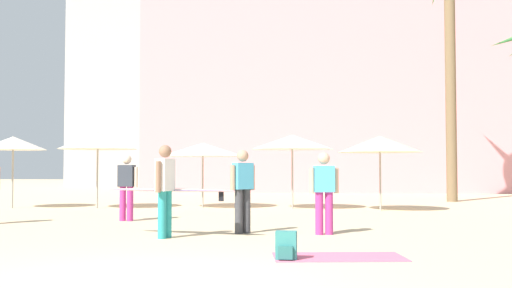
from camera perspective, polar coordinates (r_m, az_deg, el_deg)
name	(u,v)px	position (r m, az deg, el deg)	size (l,w,h in m)	color
ground	(136,286)	(6.94, -11.59, -13.31)	(120.00, 120.00, 0.00)	beige
hotel_pink	(355,84)	(37.14, 9.59, 5.78)	(24.19, 10.52, 13.11)	pink
cafe_umbrella_0	(98,141)	(20.14, -15.09, 0.29)	(2.59, 2.59, 2.50)	gray
cafe_umbrella_1	(13,143)	(21.12, -22.48, 0.07)	(2.14, 2.14, 2.38)	gray
cafe_umbrella_2	(203,150)	(19.78, -5.18, -0.55)	(2.78, 2.78, 2.17)	gray
cafe_umbrella_4	(380,144)	(18.73, 11.92, -0.01)	(2.61, 2.61, 2.33)	gray
cafe_umbrella_5	(292,142)	(19.17, 3.54, 0.18)	(2.68, 2.68, 2.40)	gray
beach_towel	(339,257)	(8.95, 8.01, -10.79)	(1.93, 0.94, 0.01)	#EF6684
backpack	(286,246)	(8.57, 2.94, -9.87)	(0.31, 0.25, 0.42)	#317B78
person_mid_left	(167,188)	(11.42, -8.66, -4.24)	(2.74, 1.04, 1.76)	teal
person_far_right	(243,188)	(11.97, -1.30, -4.24)	(0.50, 0.49, 1.69)	#3D3D42
person_mid_right	(324,190)	(11.84, 6.61, -4.41)	(0.61, 0.31, 1.64)	#B7337F
person_mid_center	(127,185)	(15.15, -12.44, -3.86)	(0.61, 0.26, 1.66)	#B7337F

